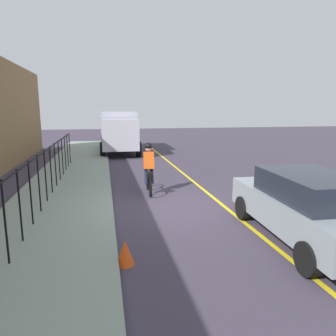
% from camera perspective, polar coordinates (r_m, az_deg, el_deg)
% --- Properties ---
extents(ground_plane, '(80.00, 80.00, 0.00)m').
position_cam_1_polar(ground_plane, '(9.64, 0.86, -7.25)').
color(ground_plane, '#3D3544').
extents(lane_line_centre, '(36.00, 0.12, 0.01)m').
position_cam_1_polar(lane_line_centre, '(10.09, 9.82, -6.57)').
color(lane_line_centre, yellow).
rests_on(lane_line_centre, ground).
extents(sidewalk, '(40.00, 3.20, 0.15)m').
position_cam_1_polar(sidewalk, '(9.52, -19.74, -7.66)').
color(sidewalk, gray).
rests_on(sidewalk, ground).
extents(iron_fence, '(14.41, 0.04, 1.60)m').
position_cam_1_polar(iron_fence, '(10.27, -21.59, 0.19)').
color(iron_fence, black).
rests_on(iron_fence, sidewalk).
extents(cyclist_lead, '(1.71, 0.37, 1.83)m').
position_cam_1_polar(cyclist_lead, '(11.03, -3.54, -0.09)').
color(cyclist_lead, black).
rests_on(cyclist_lead, ground).
extents(patrol_sedan, '(4.47, 2.08, 1.58)m').
position_cam_1_polar(patrol_sedan, '(7.76, 24.01, -6.31)').
color(patrol_sedan, gray).
rests_on(patrol_sedan, ground).
extents(box_truck_background, '(6.75, 2.63, 2.78)m').
position_cam_1_polar(box_truck_background, '(22.25, -8.95, 6.90)').
color(box_truck_background, '#AEAFC2').
rests_on(box_truck_background, ground).
extents(traffic_cone_near, '(0.36, 0.36, 0.50)m').
position_cam_1_polar(traffic_cone_near, '(6.29, -7.86, -15.06)').
color(traffic_cone_near, '#F15015').
rests_on(traffic_cone_near, ground).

